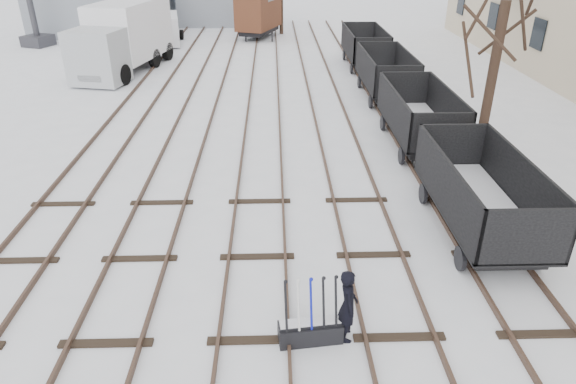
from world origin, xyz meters
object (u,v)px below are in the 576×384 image
ground_frame (310,330)px  freight_wagon_a (478,205)px  box_van_wagon (259,11)px  lorry (123,37)px  crane (33,13)px  worker (348,305)px  panel_van (165,29)px

ground_frame → freight_wagon_a: freight_wagon_a is taller
freight_wagon_a → box_van_wagon: 29.26m
lorry → crane: (-8.18, 7.69, 0.29)m
ground_frame → freight_wagon_a: (4.84, 4.10, 0.56)m
ground_frame → freight_wagon_a: 6.37m
worker → freight_wagon_a: size_ratio=0.30×
ground_frame → box_van_wagon: bearing=86.2°
worker → panel_van: bearing=17.1°
panel_van → lorry: bearing=-105.5°
box_van_wagon → lorry: 12.58m
worker → freight_wagon_a: freight_wagon_a is taller
lorry → freight_wagon_a: bearing=-40.0°
lorry → box_van_wagon: bearing=65.6°
box_van_wagon → panel_van: size_ratio=1.03×
worker → crane: crane is taller
ground_frame → panel_van: size_ratio=0.31×
freight_wagon_a → panel_van: 29.76m
worker → lorry: size_ratio=0.19×
box_van_wagon → panel_van: (-6.80, -1.90, -0.93)m
ground_frame → panel_van: panel_van is taller
crane → freight_wagon_a: bearing=-27.8°
freight_wagon_a → crane: (-22.28, 26.11, 1.40)m
freight_wagon_a → lorry: lorry is taller
ground_frame → lorry: bearing=105.5°
box_van_wagon → panel_van: bearing=-143.5°
lorry → crane: bearing=149.3°
ground_frame → crane: 34.94m
freight_wagon_a → worker: bearing=-135.6°
worker → ground_frame: bearing=97.8°
freight_wagon_a → box_van_wagon: box_van_wagon is taller
ground_frame → crane: size_ratio=0.17×
freight_wagon_a → box_van_wagon: bearing=102.9°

